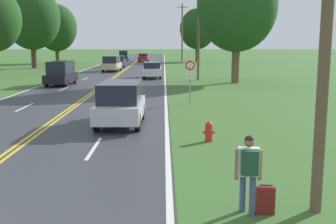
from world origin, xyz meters
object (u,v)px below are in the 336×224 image
object	(u,v)px
traffic_sign	(190,71)
tree_left_verge	(56,28)
car_dark_green_van_horizon	(124,55)
hitchhiker_person	(249,166)
tree_mid_treeline	(237,5)
car_white_suv_mid_near	(152,70)
car_dark_blue_sedan_receding	(118,62)
car_red_sedan_distant	(144,57)
tree_far_back	(197,29)
car_black_van_approaching	(61,73)
car_silver_suv_nearest	(121,103)
suitcase	(265,200)
fire_hydrant	(209,131)
car_champagne_suv_mid_far	(112,63)
tree_behind_sign	(32,18)

from	to	relation	value
traffic_sign	tree_left_verge	distance (m)	50.77
traffic_sign	car_dark_green_van_horizon	distance (m)	58.77
hitchhiker_person	tree_mid_treeline	distance (m)	29.19
tree_mid_treeline	car_white_suv_mid_near	xyz separation A→B (m)	(-7.37, 4.75, -5.73)
car_dark_green_van_horizon	hitchhiker_person	bearing A→B (deg)	-173.86
hitchhiker_person	car_dark_blue_sedan_receding	bearing A→B (deg)	12.91
traffic_sign	hitchhiker_person	bearing A→B (deg)	-89.12
tree_left_verge	car_dark_blue_sedan_receding	distance (m)	17.02
hitchhiker_person	car_red_sedan_distant	xyz separation A→B (m)	(-5.38, 68.18, -0.24)
tree_mid_treeline	car_dark_green_van_horizon	size ratio (longest dim) A/B	2.33
tree_far_back	car_dark_green_van_horizon	bearing A→B (deg)	157.29
traffic_sign	car_black_van_approaching	size ratio (longest dim) A/B	0.57
tree_left_verge	hitchhiker_person	bearing A→B (deg)	-72.72
hitchhiker_person	car_red_sedan_distant	world-z (taller)	hitchhiker_person
car_white_suv_mid_near	car_dark_blue_sedan_receding	size ratio (longest dim) A/B	0.99
hitchhiker_person	car_silver_suv_nearest	distance (m)	10.17
tree_mid_treeline	tree_far_back	size ratio (longest dim) A/B	1.12
tree_mid_treeline	tree_far_back	xyz separation A→B (m)	(-0.22, 39.60, -0.79)
car_black_van_approaching	car_dark_blue_sedan_receding	xyz separation A→B (m)	(2.05, 24.35, -0.18)
suitcase	tree_left_verge	size ratio (longest dim) A/B	0.07
fire_hydrant	tree_mid_treeline	xyz separation A→B (m)	(4.63, 21.88, 6.21)
suitcase	traffic_sign	distance (m)	15.72
car_champagne_suv_mid_far	suitcase	bearing A→B (deg)	-166.25
car_dark_green_van_horizon	tree_behind_sign	bearing A→B (deg)	156.95
tree_mid_treeline	car_red_sedan_distant	world-z (taller)	tree_mid_treeline
hitchhiker_person	fire_hydrant	xyz separation A→B (m)	(-0.13, 6.42, -0.64)
tree_far_back	car_dark_green_van_horizon	world-z (taller)	tree_far_back
suitcase	tree_behind_sign	distance (m)	53.35
car_dark_blue_sedan_receding	car_red_sedan_distant	bearing A→B (deg)	-9.77
suitcase	tree_mid_treeline	bearing A→B (deg)	-4.51
fire_hydrant	car_black_van_approaching	xyz separation A→B (m)	(-10.06, 19.96, 0.63)
tree_left_verge	car_red_sedan_distant	xyz separation A→B (m)	(14.05, 5.74, -5.04)
hitchhiker_person	car_black_van_approaching	distance (m)	28.27
suitcase	tree_behind_sign	xyz separation A→B (m)	(-19.65, 49.18, 6.39)
traffic_sign	tree_far_back	xyz separation A→B (m)	(4.52, 52.29, 3.89)
hitchhiker_person	car_champagne_suv_mid_far	distance (m)	43.60
car_black_van_approaching	car_red_sedan_distant	distance (m)	42.09
car_black_van_approaching	car_white_suv_mid_near	distance (m)	9.90
tree_far_back	car_black_van_approaching	size ratio (longest dim) A/B	2.11
tree_far_back	car_silver_suv_nearest	xyz separation A→B (m)	(-7.87, -58.38, -4.82)
traffic_sign	car_white_suv_mid_near	size ratio (longest dim) A/B	0.64
hitchhiker_person	car_silver_suv_nearest	xyz separation A→B (m)	(-3.59, 9.51, -0.04)
car_dark_blue_sedan_receding	car_silver_suv_nearest	bearing A→B (deg)	-174.50
traffic_sign	car_white_suv_mid_near	xyz separation A→B (m)	(-2.63, 17.44, -1.05)
tree_far_back	car_champagne_suv_mid_far	size ratio (longest dim) A/B	1.94
hitchhiker_person	tree_far_back	world-z (taller)	tree_far_back
tree_mid_treeline	car_silver_suv_nearest	size ratio (longest dim) A/B	2.49
suitcase	car_champagne_suv_mid_far	bearing A→B (deg)	14.86
tree_behind_sign	suitcase	bearing A→B (deg)	-68.23
tree_behind_sign	tree_mid_treeline	bearing A→B (deg)	-41.26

